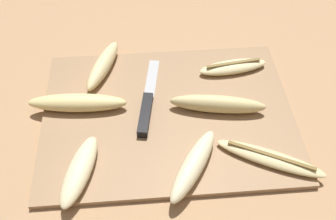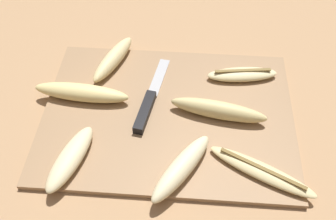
# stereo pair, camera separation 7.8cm
# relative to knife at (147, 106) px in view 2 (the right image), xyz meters

# --- Properties ---
(ground_plane) EXTENTS (4.00, 4.00, 0.00)m
(ground_plane) POSITION_rel_knife_xyz_m (0.04, -0.01, -0.02)
(ground_plane) COLOR tan
(cutting_board) EXTENTS (0.50, 0.37, 0.01)m
(cutting_board) POSITION_rel_knife_xyz_m (0.04, -0.01, -0.01)
(cutting_board) COLOR #997551
(cutting_board) RESTS_ON ground_plane
(knife) EXTENTS (0.06, 0.22, 0.02)m
(knife) POSITION_rel_knife_xyz_m (0.00, 0.00, 0.00)
(knife) COLOR black
(knife) RESTS_ON cutting_board
(banana_spotted_left) EXTENTS (0.20, 0.07, 0.04)m
(banana_spotted_left) POSITION_rel_knife_xyz_m (0.14, -0.01, 0.01)
(banana_spotted_left) COLOR #DBC684
(banana_spotted_left) RESTS_ON cutting_board
(banana_pale_long) EXTENTS (0.12, 0.16, 0.04)m
(banana_pale_long) POSITION_rel_knife_xyz_m (0.08, -0.15, 0.01)
(banana_pale_long) COLOR beige
(banana_pale_long) RESTS_ON cutting_board
(banana_cream_curved) EXTENTS (0.08, 0.16, 0.03)m
(banana_cream_curved) POSITION_rel_knife_xyz_m (-0.12, -0.14, 0.01)
(banana_cream_curved) COLOR beige
(banana_cream_curved) RESTS_ON cutting_board
(banana_mellow_near) EXTENTS (0.20, 0.12, 0.02)m
(banana_mellow_near) POSITION_rel_knife_xyz_m (0.22, -0.14, 0.00)
(banana_mellow_near) COLOR beige
(banana_mellow_near) RESTS_ON cutting_board
(banana_golden_short) EXTENTS (0.20, 0.05, 0.04)m
(banana_golden_short) POSITION_rel_knife_xyz_m (-0.14, 0.02, 0.01)
(banana_golden_short) COLOR #EDD689
(banana_golden_short) RESTS_ON cutting_board
(banana_soft_right) EXTENTS (0.15, 0.06, 0.02)m
(banana_soft_right) POSITION_rel_knife_xyz_m (0.20, 0.10, 0.00)
(banana_soft_right) COLOR beige
(banana_soft_right) RESTS_ON cutting_board
(banana_ripe_center) EXTENTS (0.09, 0.16, 0.03)m
(banana_ripe_center) POSITION_rel_knife_xyz_m (-0.09, 0.12, 0.01)
(banana_ripe_center) COLOR beige
(banana_ripe_center) RESTS_ON cutting_board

